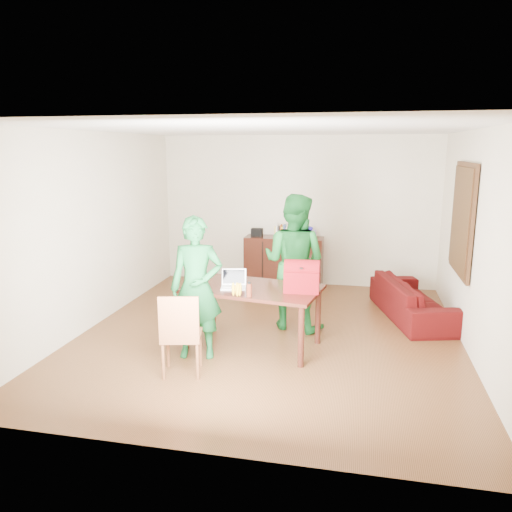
% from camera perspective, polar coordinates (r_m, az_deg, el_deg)
% --- Properties ---
extents(room, '(5.20, 5.70, 2.90)m').
position_cam_1_polar(room, '(6.59, 1.87, 2.08)').
color(room, '#412810').
rests_on(room, ground).
extents(table, '(1.78, 1.19, 0.78)m').
position_cam_1_polar(table, '(6.24, -0.38, -4.43)').
color(table, black).
rests_on(table, ground).
extents(chair, '(0.51, 0.50, 0.94)m').
position_cam_1_polar(chair, '(5.68, -8.46, -10.59)').
color(chair, brown).
rests_on(chair, ground).
extents(person_near, '(0.69, 0.53, 1.70)m').
position_cam_1_polar(person_near, '(5.94, -6.81, -3.64)').
color(person_near, '#145E2A').
rests_on(person_near, ground).
extents(person_far, '(1.08, 0.94, 1.87)m').
position_cam_1_polar(person_far, '(6.87, 4.37, -0.70)').
color(person_far, '#145C21').
rests_on(person_far, ground).
extents(laptop, '(0.34, 0.27, 0.21)m').
position_cam_1_polar(laptop, '(6.16, -2.60, -3.31)').
color(laptop, white).
rests_on(laptop, table).
extents(bananas, '(0.17, 0.12, 0.06)m').
position_cam_1_polar(bananas, '(5.85, -2.22, -4.27)').
color(bananas, gold).
rests_on(bananas, table).
extents(bottle, '(0.07, 0.07, 0.18)m').
position_cam_1_polar(bottle, '(5.80, -0.79, -3.82)').
color(bottle, '#5D2415').
rests_on(bottle, table).
extents(red_bag, '(0.43, 0.26, 0.31)m').
position_cam_1_polar(red_bag, '(6.00, 5.24, -2.67)').
color(red_bag, maroon).
rests_on(red_bag, table).
extents(sofa, '(1.22, 2.04, 0.56)m').
position_cam_1_polar(sofa, '(7.77, 17.48, -4.73)').
color(sofa, '#3C0710').
rests_on(sofa, ground).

